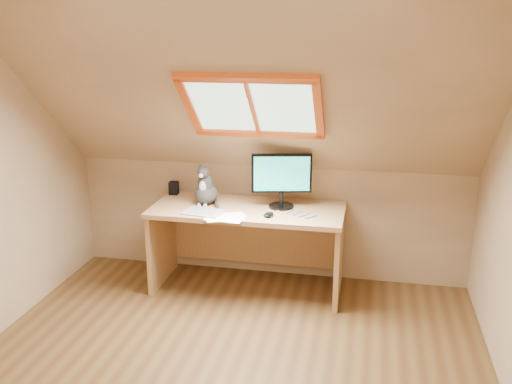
# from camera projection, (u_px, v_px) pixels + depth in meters

# --- Properties ---
(ground) EXTENTS (3.50, 3.50, 0.00)m
(ground) POSITION_uv_depth(u_px,v_px,m) (220.00, 383.00, 3.64)
(ground) COLOR brown
(ground) RESTS_ON ground
(room_shell) EXTENTS (3.52, 3.52, 2.41)m
(room_shell) POSITION_uv_depth(u_px,v_px,m) (211.00, 169.00, 3.14)
(room_shell) COLOR tan
(room_shell) RESTS_ON ground
(desk) EXTENTS (1.60, 0.70, 0.73)m
(desk) POSITION_uv_depth(u_px,v_px,m) (249.00, 230.00, 4.88)
(desk) COLOR tan
(desk) RESTS_ON ground
(monitor) EXTENTS (0.49, 0.21, 0.46)m
(monitor) POSITION_uv_depth(u_px,v_px,m) (282.00, 177.00, 4.68)
(monitor) COLOR black
(monitor) RESTS_ON desk
(cat) EXTENTS (0.23, 0.26, 0.36)m
(cat) POSITION_uv_depth(u_px,v_px,m) (206.00, 189.00, 4.82)
(cat) COLOR #3B3634
(cat) RESTS_ON desk
(desk_speaker) EXTENTS (0.09, 0.09, 0.11)m
(desk_speaker) POSITION_uv_depth(u_px,v_px,m) (174.00, 188.00, 5.11)
(desk_speaker) COLOR black
(desk_speaker) RESTS_ON desk
(graphics_tablet) EXTENTS (0.34, 0.27, 0.01)m
(graphics_tablet) POSITION_uv_depth(u_px,v_px,m) (204.00, 212.00, 4.61)
(graphics_tablet) COLOR #B2B2B7
(graphics_tablet) RESTS_ON desk
(mouse) EXTENTS (0.10, 0.13, 0.04)m
(mouse) POSITION_uv_depth(u_px,v_px,m) (268.00, 215.00, 4.52)
(mouse) COLOR black
(mouse) RESTS_ON desk
(papers) EXTENTS (0.35, 0.30, 0.01)m
(papers) POSITION_uv_depth(u_px,v_px,m) (223.00, 216.00, 4.53)
(papers) COLOR white
(papers) RESTS_ON desk
(cables) EXTENTS (0.51, 0.26, 0.01)m
(cables) POSITION_uv_depth(u_px,v_px,m) (289.00, 214.00, 4.57)
(cables) COLOR silver
(cables) RESTS_ON desk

